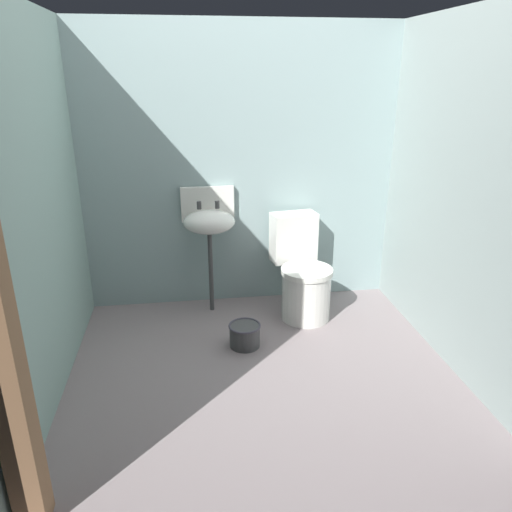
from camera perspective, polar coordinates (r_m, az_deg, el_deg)
ground_plane at (r=3.31m, az=0.71°, el=-13.80°), size 2.88×2.64×0.08m
wall_back at (r=3.96m, az=-1.87°, el=10.01°), size 2.88×0.10×2.20m
wall_left at (r=3.02m, az=-24.62°, el=4.68°), size 0.10×2.44×2.20m
wall_right at (r=3.36m, az=22.95°, el=6.44°), size 0.10×2.44×2.20m
toilet_near_wall at (r=3.88m, az=5.41°, el=-2.35°), size 0.47×0.64×0.78m
sink at (r=3.81m, az=-5.51°, el=4.14°), size 0.42×0.35×0.99m
bucket at (r=3.51m, az=-1.32°, el=-9.15°), size 0.23×0.23×0.17m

